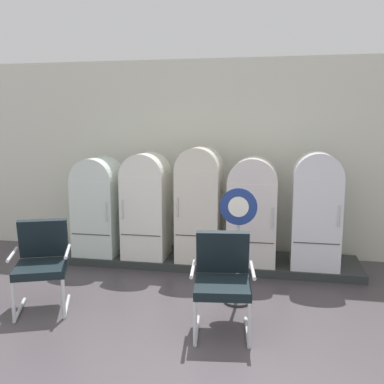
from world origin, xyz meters
name	(u,v)px	position (x,y,z in m)	size (l,w,h in m)	color
ground	(143,380)	(0.00, 0.00, -0.03)	(12.00, 10.00, 0.05)	#413B40
back_wall	(210,157)	(0.00, 3.66, 1.55)	(11.76, 0.12, 3.07)	silver
display_plinth	(203,260)	(0.00, 3.02, 0.06)	(4.53, 0.95, 0.11)	#2C302F
refrigerator_0	(98,203)	(-1.60, 2.91, 0.89)	(0.64, 0.66, 1.47)	silver
refrigerator_1	(146,202)	(-0.83, 2.89, 0.93)	(0.63, 0.63, 1.55)	white
refrigerator_2	(199,200)	(-0.04, 2.91, 0.99)	(0.62, 0.67, 1.65)	silver
refrigerator_3	(253,207)	(0.73, 2.91, 0.91)	(0.68, 0.66, 1.51)	silver
refrigerator_4	(316,206)	(1.59, 2.89, 0.96)	(0.65, 0.63, 1.59)	white
armchair_left	(42,259)	(-1.55, 1.16, 0.56)	(0.77, 0.83, 1.00)	silver
armchair_right	(222,276)	(0.54, 1.00, 0.56)	(0.68, 0.73, 1.00)	silver
sign_stand	(238,250)	(0.63, 1.67, 0.64)	(0.43, 0.32, 1.37)	#2D2D30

